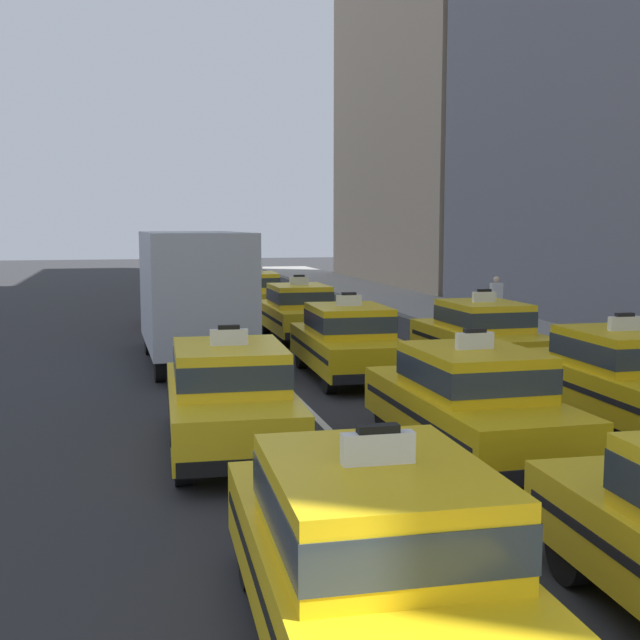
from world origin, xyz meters
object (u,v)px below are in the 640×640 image
taxi_center_third (348,340)px  sedan_left_fourth (176,301)px  taxi_center_fourth (298,311)px  box_truck_left_third (191,292)px  taxi_center_second (470,400)px  taxi_center_fifth (255,293)px  taxi_left_second (229,395)px  taxi_right_second (619,375)px  taxi_right_third (481,335)px  pedestrian_mid_block (496,303)px  taxi_left_nearest (373,557)px

taxi_center_third → sedan_left_fourth: bearing=106.2°
taxi_center_third → taxi_center_fourth: same height
box_truck_left_third → taxi_center_second: (3.28, -9.48, -0.90)m
taxi_center_fourth → taxi_center_fifth: (-0.30, 6.42, 0.00)m
taxi_left_second → taxi_right_second: bearing=0.6°
taxi_right_third → pedestrian_mid_block: (3.17, 5.74, 0.13)m
taxi_center_third → taxi_right_third: size_ratio=1.00×
taxi_center_second → taxi_center_fourth: 12.79m
taxi_center_third → taxi_center_fourth: size_ratio=1.01×
taxi_center_second → taxi_center_fifth: same height
taxi_left_nearest → pedestrian_mid_block: taxi_left_nearest is taller
box_truck_left_third → taxi_right_third: box_truck_left_third is taller
taxi_left_nearest → taxi_center_fourth: same height
sedan_left_fourth → taxi_center_second: size_ratio=0.95×
taxi_left_nearest → taxi_center_fifth: same height
taxi_left_second → pedestrian_mid_block: bearing=48.5°
box_truck_left_third → taxi_right_second: bearing=-51.0°
taxi_center_fifth → taxi_left_second: bearing=-100.4°
box_truck_left_third → taxi_center_fourth: (3.47, 3.31, -0.90)m
taxi_left_nearest → taxi_center_fifth: (2.97, 24.24, 0.00)m
taxi_right_second → pedestrian_mid_block: taxi_right_second is taller
sedan_left_fourth → taxi_center_fifth: bearing=33.8°
sedan_left_fourth → taxi_center_fifth: size_ratio=0.94×
taxi_left_second → taxi_center_second: same height
taxi_center_second → taxi_right_second: (3.34, 1.29, 0.00)m
taxi_center_second → taxi_right_third: (3.23, 6.54, 0.00)m
sedan_left_fourth → pedestrian_mid_block: pedestrian_mid_block is taller
sedan_left_fourth → taxi_center_fourth: (3.36, -4.36, 0.03)m
taxi_center_fourth → taxi_right_third: (3.04, -6.24, 0.00)m
sedan_left_fourth → taxi_left_nearest: bearing=-89.8°
taxi_center_fourth → pedestrian_mid_block: bearing=-4.6°
taxi_center_second → sedan_left_fourth: bearing=100.5°
box_truck_left_third → taxi_center_fifth: 10.27m
taxi_left_nearest → taxi_center_third: size_ratio=1.00×
taxi_center_second → taxi_right_third: same height
sedan_left_fourth → taxi_center_fourth: 5.51m
taxi_right_second → taxi_left_second: bearing=-179.4°
taxi_left_second → box_truck_left_third: size_ratio=0.66×
taxi_left_nearest → taxi_left_second: bearing=92.9°
sedan_left_fourth → taxi_right_third: size_ratio=0.95×
taxi_center_fourth → taxi_right_second: (3.16, -11.49, 0.00)m
taxi_center_third → pedestrian_mid_block: size_ratio=2.72×
taxi_left_nearest → box_truck_left_third: bearing=90.8°
taxi_center_fourth → pedestrian_mid_block: size_ratio=2.69×
box_truck_left_third → taxi_center_fourth: size_ratio=1.54×
box_truck_left_third → taxi_center_fifth: box_truck_left_third is taller
taxi_left_nearest → taxi_right_second: (6.43, 6.33, 0.00)m
taxi_right_third → taxi_center_third: bearing=-178.1°
taxi_center_fourth → taxi_center_third: bearing=-92.3°
box_truck_left_third → pedestrian_mid_block: size_ratio=4.14×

